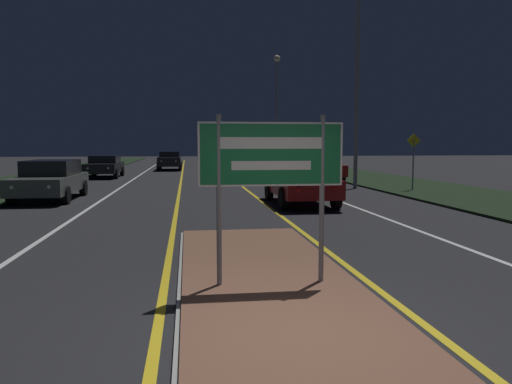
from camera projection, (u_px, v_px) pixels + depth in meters
name	position (u px, v px, depth m)	size (l,w,h in m)	color
ground_plane	(301.00, 342.00, 5.09)	(160.00, 160.00, 0.00)	#232326
median_island	(271.00, 287.00, 6.90)	(2.56, 8.84, 0.10)	#999993
verge_left	(8.00, 186.00, 23.51)	(5.00, 100.00, 0.08)	black
verge_right	(392.00, 182.00, 26.10)	(5.00, 100.00, 0.08)	black
centre_line_yellow_left	(181.00, 178.00, 29.54)	(0.12, 70.00, 0.01)	gold
centre_line_yellow_right	(231.00, 178.00, 29.94)	(0.12, 70.00, 0.01)	gold
lane_line_white_left	(134.00, 179.00, 29.16)	(0.12, 70.00, 0.01)	silver
lane_line_white_right	(276.00, 177.00, 30.31)	(0.12, 70.00, 0.01)	silver
edge_line_white_left	(81.00, 179.00, 28.75)	(0.10, 70.00, 0.01)	silver
edge_line_white_right	(323.00, 177.00, 30.72)	(0.10, 70.00, 0.01)	silver
highway_sign	(271.00, 163.00, 6.74)	(1.98, 0.07, 2.30)	gray
streetlight_right_near	(358.00, 39.00, 22.14)	(0.55, 0.55, 10.31)	gray
streetlight_right_far	(277.00, 94.00, 41.92)	(0.56, 0.56, 9.44)	gray
car_receding_0	(301.00, 182.00, 16.61)	(1.88, 4.44, 1.45)	maroon
car_receding_1	(319.00, 167.00, 27.49)	(2.01, 4.72, 1.40)	maroon
car_receding_2	(287.00, 162.00, 34.82)	(1.84, 4.55, 1.52)	#4C514C
car_approaching_0	(51.00, 179.00, 18.10)	(1.95, 4.71, 1.43)	#4C514C
car_approaching_1	(105.00, 166.00, 30.28)	(1.94, 4.54, 1.33)	black
car_approaching_2	(170.00, 160.00, 39.15)	(1.85, 4.78, 1.45)	black
warning_sign	(413.00, 156.00, 21.21)	(0.60, 0.06, 2.38)	gray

